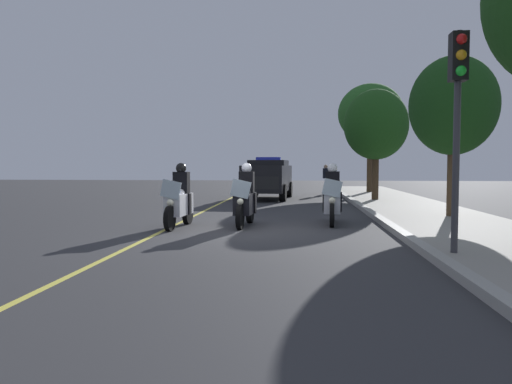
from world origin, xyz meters
TOP-DOWN VIEW (x-y plane):
  - ground_plane at (0.00, 0.00)m, footprint 80.00×80.00m
  - curb_strip at (0.00, 3.58)m, footprint 48.00×0.24m
  - sidewalk_strip at (0.00, 5.48)m, footprint 48.00×3.60m
  - lane_stripe_center at (0.00, -2.20)m, footprint 48.00×0.12m
  - police_motorcycle_lead_left at (-0.46, -1.96)m, footprint 2.14×0.61m
  - police_motorcycle_lead_right at (-0.91, -0.24)m, footprint 2.14×0.61m
  - police_motorcycle_trailing at (-1.59, 2.15)m, footprint 2.14×0.61m
  - police_suv at (-11.45, -0.31)m, footprint 5.02×2.35m
  - cyclist_background at (-15.05, 2.68)m, footprint 1.76×0.34m
  - traffic_light at (3.29, 3.98)m, footprint 0.38×0.28m
  - tree_mid_block at (-3.17, 5.88)m, footprint 2.62×2.62m
  - tree_far_back at (-10.16, 4.65)m, footprint 2.88×2.88m
  - tree_behind_suv at (-16.54, 5.32)m, footprint 3.74×3.74m

SIDE VIEW (x-z plane):
  - ground_plane at x=0.00m, z-range 0.00..0.00m
  - lane_stripe_center at x=0.00m, z-range 0.00..0.01m
  - sidewalk_strip at x=0.00m, z-range 0.00..0.10m
  - curb_strip at x=0.00m, z-range 0.00..0.15m
  - police_motorcycle_lead_left at x=-0.46m, z-range -0.16..1.56m
  - police_motorcycle_lead_right at x=-0.91m, z-range -0.16..1.56m
  - police_motorcycle_trailing at x=-1.59m, z-range -0.16..1.56m
  - cyclist_background at x=-15.05m, z-range 0.00..1.69m
  - police_suv at x=-11.45m, z-range 0.04..2.09m
  - traffic_light at x=3.29m, z-range 1.00..4.90m
  - tree_mid_block at x=-3.17m, z-range 1.01..5.89m
  - tree_far_back at x=-10.16m, z-range 0.99..5.96m
  - tree_behind_suv at x=-16.54m, z-range 1.50..7.77m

